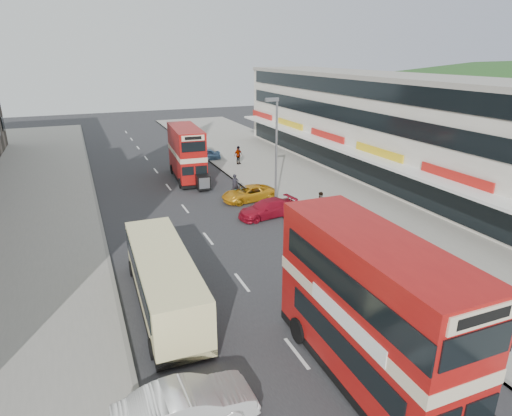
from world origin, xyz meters
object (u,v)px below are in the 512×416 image
street_lamp (275,144)px  bus_second (187,153)px  car_right_a (267,209)px  cyclist (235,190)px  car_right_b (249,193)px  car_right_c (203,155)px  car_left_front (186,407)px  coach (164,278)px  pedestrian_far (238,155)px  bus_main (371,310)px  pedestrian_near (320,202)px

street_lamp → bus_second: 10.99m
car_right_a → cyclist: 4.82m
car_right_b → car_right_c: bearing=173.4°
car_left_front → coach: bearing=-8.6°
cyclist → pedestrian_far: bearing=60.7°
bus_main → car_right_b: 20.41m
coach → pedestrian_near: size_ratio=5.77×
bus_second → car_right_c: bus_second is taller
coach → pedestrian_near: (12.76, 7.58, -0.49)m
car_left_front → pedestrian_near: pedestrian_near is taller
street_lamp → pedestrian_far: (1.85, 12.89, -3.69)m
car_right_b → pedestrian_far: pedestrian_far is taller
coach → car_left_front: bearing=-95.0°
street_lamp → car_right_c: street_lamp is taller
street_lamp → pedestrian_near: size_ratio=5.06×
car_right_a → car_right_b: 3.84m
bus_second → cyclist: bus_second is taller
pedestrian_near → cyclist: cyclist is taller
street_lamp → car_right_a: street_lamp is taller
car_right_a → cyclist: bearing=-179.9°
bus_second → car_right_b: 8.65m
bus_main → cyclist: (2.70, 20.93, -2.14)m
coach → car_right_a: coach is taller
coach → car_left_front: size_ratio=2.09×
coach → car_left_front: coach is taller
bus_main → car_left_front: 6.82m
pedestrian_near → car_left_front: bearing=7.1°
car_right_a → car_right_b: bearing=170.6°
car_right_c → pedestrian_far: pedestrian_far is taller
bus_second → car_right_a: bus_second is taller
car_right_a → pedestrian_near: 3.86m
street_lamp → pedestrian_near: street_lamp is taller
car_right_b → pedestrian_far: 11.45m
street_lamp → bus_second: street_lamp is taller
car_right_a → pedestrian_far: 15.19m
coach → car_right_b: coach is taller
pedestrian_near → cyclist: bearing=-93.8°
bus_main → coach: bus_main is taller
bus_main → pedestrian_near: (7.04, 15.05, -1.85)m
car_right_a → pedestrian_far: (3.34, 14.81, 0.47)m
bus_main → car_right_a: bearing=-100.9°
car_left_front → car_right_a: bearing=-34.3°
car_right_a → car_right_c: bearing=170.6°
coach → car_right_c: 28.55m
bus_main → car_right_a: 16.64m
car_left_front → car_right_c: (10.34, 34.01, -0.08)m
coach → street_lamp: bearing=46.4°
street_lamp → car_right_c: 16.83m
pedestrian_far → bus_second: bearing=-178.5°
car_right_b → cyclist: cyclist is taller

